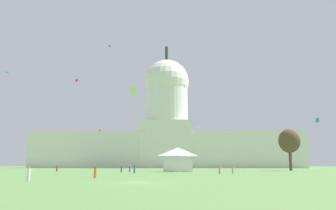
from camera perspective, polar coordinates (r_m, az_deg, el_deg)
name	(u,v)px	position (r m, az deg, el deg)	size (l,w,h in m)	color
ground_plane	(136,183)	(34.93, -5.22, -12.49)	(800.00, 800.00, 0.00)	#567F42
capitol_building	(167,132)	(197.53, -0.24, -4.50)	(149.28, 25.64, 70.12)	silver
event_tent	(178,160)	(87.67, 1.59, -8.89)	(7.65, 5.79, 5.96)	white
tree_east_far	(289,141)	(111.00, 19.19, -5.59)	(7.25, 6.31, 12.38)	brown
person_tan_front_center	(233,170)	(68.99, 10.51, -10.34)	(0.43, 0.43, 1.64)	tan
person_white_aisle_center	(29,174)	(40.76, -21.80, -10.46)	(0.47, 0.47, 1.53)	silver
person_tan_back_center	(220,170)	(67.01, 8.43, -10.43)	(0.51, 0.51, 1.65)	tan
person_teal_back_right	(134,169)	(73.92, -5.50, -10.41)	(0.41, 0.41, 1.68)	#1E757A
person_purple_mid_center	(130,169)	(88.01, -6.27, -10.28)	(0.47, 0.47, 1.63)	#703D93
person_maroon_front_left	(185,169)	(93.85, 2.87, -10.33)	(0.46, 0.46, 1.52)	maroon
person_red_front_right	(57,168)	(96.00, -17.65, -9.82)	(0.51, 0.51, 1.76)	red
person_orange_mid_left	(95,173)	(47.73, -11.78, -10.77)	(0.55, 0.55, 1.50)	orange
person_denim_near_tree_east	(121,169)	(83.28, -7.60, -10.28)	(0.47, 0.47, 1.69)	#3D5684
kite_orange_low	(100,130)	(140.91, -11.09, -4.07)	(0.86, 0.82, 0.77)	orange
kite_red_low	(144,131)	(156.07, -3.99, -4.21)	(1.66, 1.30, 0.13)	red
kite_cyan_mid	(9,73)	(78.50, -24.50, 4.74)	(0.68, 1.19, 0.34)	#33BCDB
kite_lime_low	(134,92)	(67.60, -5.62, 2.20)	(0.81, 1.06, 3.48)	#8CD133
kite_magenta_mid	(77,81)	(132.94, -14.66, 3.89)	(0.99, 0.96, 0.93)	#D1339E
kite_blue_high	(110,46)	(164.35, -9.48, 9.48)	(0.92, 0.92, 0.75)	blue
kite_green_mid	(198,129)	(164.05, 4.93, -3.95)	(1.56, 1.38, 3.63)	green
kite_pink_mid	(178,66)	(112.87, 1.70, 6.39)	(1.35, 1.30, 3.43)	pink
kite_turquoise_low	(317,120)	(95.17, 23.19, -2.29)	(0.75, 1.00, 1.17)	teal
kite_yellow_mid	(185,88)	(122.78, 2.83, 2.83)	(0.92, 1.81, 0.14)	yellow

